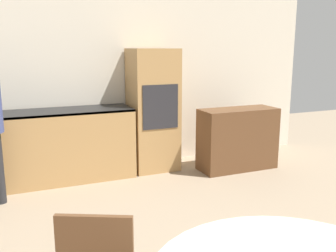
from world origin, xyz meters
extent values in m
cube|color=silver|center=(0.00, 5.45, 1.30)|extent=(6.64, 0.05, 2.60)
cube|color=tan|center=(-1.11, 5.10, 0.47)|extent=(2.71, 0.60, 0.94)
cube|color=black|center=(-1.11, 5.10, 0.92)|extent=(2.71, 0.60, 0.03)
cube|color=tan|center=(0.60, 5.11, 0.86)|extent=(0.64, 0.58, 1.71)
cube|color=#28282D|center=(0.60, 4.82, 0.94)|extent=(0.51, 0.01, 0.60)
cube|color=brown|center=(1.71, 4.62, 0.44)|extent=(1.12, 0.45, 0.88)
camera|label=1|loc=(-1.23, 0.20, 1.72)|focal=40.00mm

